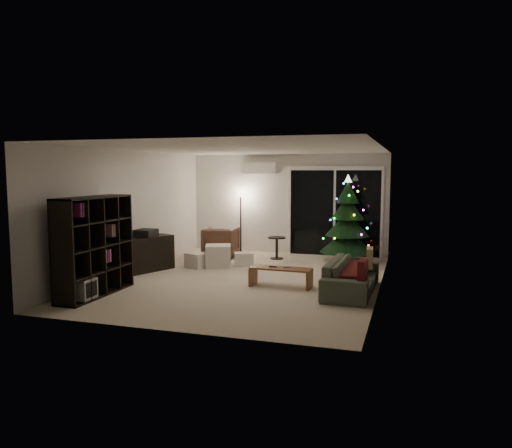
{
  "coord_description": "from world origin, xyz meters",
  "views": [
    {
      "loc": [
        3.01,
        -8.96,
        2.1
      ],
      "look_at": [
        0.1,
        0.3,
        1.05
      ],
      "focal_mm": 35.0,
      "sensor_mm": 36.0,
      "label": 1
    }
  ],
  "objects_px": {
    "armchair": "(221,242)",
    "christmas_tree": "(347,219)",
    "bookshelf": "(84,246)",
    "coffee_table": "(281,277)",
    "media_cabinet": "(146,254)",
    "sofa": "(351,276)"
  },
  "relations": [
    {
      "from": "bookshelf",
      "to": "christmas_tree",
      "type": "bearing_deg",
      "value": 29.8
    },
    {
      "from": "sofa",
      "to": "coffee_table",
      "type": "height_order",
      "value": "sofa"
    },
    {
      "from": "armchair",
      "to": "christmas_tree",
      "type": "distance_m",
      "value": 3.07
    },
    {
      "from": "media_cabinet",
      "to": "christmas_tree",
      "type": "xyz_separation_m",
      "value": [
        3.86,
        2.31,
        0.64
      ]
    },
    {
      "from": "bookshelf",
      "to": "christmas_tree",
      "type": "xyz_separation_m",
      "value": [
        3.86,
        4.36,
        0.17
      ]
    },
    {
      "from": "armchair",
      "to": "christmas_tree",
      "type": "bearing_deg",
      "value": 178.25
    },
    {
      "from": "bookshelf",
      "to": "media_cabinet",
      "type": "bearing_deg",
      "value": 71.32
    },
    {
      "from": "armchair",
      "to": "sofa",
      "type": "xyz_separation_m",
      "value": [
        3.44,
        -2.63,
        -0.08
      ]
    },
    {
      "from": "sofa",
      "to": "christmas_tree",
      "type": "distance_m",
      "value": 3.01
    },
    {
      "from": "bookshelf",
      "to": "sofa",
      "type": "distance_m",
      "value": 4.58
    },
    {
      "from": "bookshelf",
      "to": "media_cabinet",
      "type": "distance_m",
      "value": 2.1
    },
    {
      "from": "coffee_table",
      "to": "armchair",
      "type": "bearing_deg",
      "value": 132.7
    },
    {
      "from": "sofa",
      "to": "christmas_tree",
      "type": "xyz_separation_m",
      "value": [
        -0.44,
        2.89,
        0.72
      ]
    },
    {
      "from": "sofa",
      "to": "christmas_tree",
      "type": "bearing_deg",
      "value": 10.31
    },
    {
      "from": "bookshelf",
      "to": "coffee_table",
      "type": "xyz_separation_m",
      "value": [
        3.04,
        1.51,
        -0.66
      ]
    },
    {
      "from": "christmas_tree",
      "to": "sofa",
      "type": "bearing_deg",
      "value": -81.27
    },
    {
      "from": "christmas_tree",
      "to": "armchair",
      "type": "bearing_deg",
      "value": -175.05
    },
    {
      "from": "coffee_table",
      "to": "bookshelf",
      "type": "bearing_deg",
      "value": -150.99
    },
    {
      "from": "sofa",
      "to": "coffee_table",
      "type": "distance_m",
      "value": 1.27
    },
    {
      "from": "media_cabinet",
      "to": "sofa",
      "type": "relative_size",
      "value": 0.6
    },
    {
      "from": "bookshelf",
      "to": "sofa",
      "type": "relative_size",
      "value": 0.87
    },
    {
      "from": "media_cabinet",
      "to": "armchair",
      "type": "xyz_separation_m",
      "value": [
        0.86,
        2.05,
        0.0
      ]
    }
  ]
}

